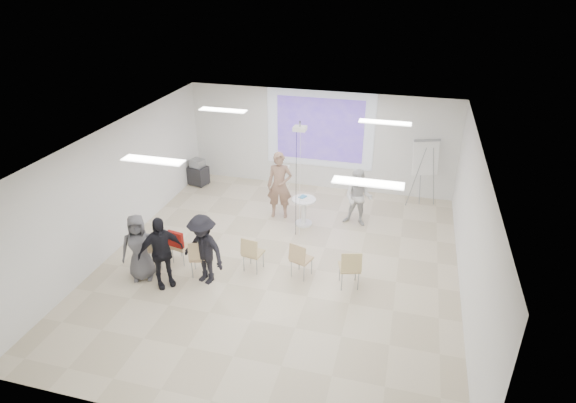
% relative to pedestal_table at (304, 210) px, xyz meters
% --- Properties ---
extents(floor, '(8.00, 9.00, 0.10)m').
position_rel_pedestal_table_xyz_m(floor, '(-0.11, -2.02, -0.48)').
color(floor, beige).
rests_on(floor, ground).
extents(ceiling, '(8.00, 9.00, 0.10)m').
position_rel_pedestal_table_xyz_m(ceiling, '(-0.11, -2.02, 2.62)').
color(ceiling, white).
rests_on(ceiling, wall_back).
extents(wall_back, '(8.00, 0.10, 3.00)m').
position_rel_pedestal_table_xyz_m(wall_back, '(-0.11, 2.53, 1.07)').
color(wall_back, silver).
rests_on(wall_back, floor).
extents(wall_left, '(0.10, 9.00, 3.00)m').
position_rel_pedestal_table_xyz_m(wall_left, '(-4.16, -2.02, 1.07)').
color(wall_left, silver).
rests_on(wall_left, floor).
extents(wall_right, '(0.10, 9.00, 3.00)m').
position_rel_pedestal_table_xyz_m(wall_right, '(3.94, -2.02, 1.07)').
color(wall_right, silver).
rests_on(wall_right, floor).
extents(projection_halo, '(3.20, 0.01, 2.30)m').
position_rel_pedestal_table_xyz_m(projection_halo, '(-0.11, 2.47, 1.42)').
color(projection_halo, silver).
rests_on(projection_halo, wall_back).
extents(projection_image, '(2.60, 0.01, 1.90)m').
position_rel_pedestal_table_xyz_m(projection_image, '(-0.11, 2.45, 1.42)').
color(projection_image, '#5536B8').
rests_on(projection_image, wall_back).
extents(pedestal_table, '(0.82, 0.82, 0.78)m').
position_rel_pedestal_table_xyz_m(pedestal_table, '(0.00, 0.00, 0.00)').
color(pedestal_table, silver).
rests_on(pedestal_table, floor).
extents(player_left, '(0.84, 0.63, 2.09)m').
position_rel_pedestal_table_xyz_m(player_left, '(-0.74, 0.29, 0.62)').
color(player_left, '#916D59').
rests_on(player_left, floor).
extents(player_right, '(0.91, 0.76, 1.73)m').
position_rel_pedestal_table_xyz_m(player_right, '(1.37, 0.37, 0.43)').
color(player_right, silver).
rests_on(player_right, floor).
extents(controller_left, '(0.06, 0.12, 0.04)m').
position_rel_pedestal_table_xyz_m(controller_left, '(-0.56, 0.54, 0.95)').
color(controller_left, white).
rests_on(controller_left, player_left).
extents(controller_right, '(0.05, 0.12, 0.04)m').
position_rel_pedestal_table_xyz_m(controller_right, '(1.19, 0.62, 0.74)').
color(controller_right, white).
rests_on(controller_right, player_right).
extents(chair_far_left, '(0.45, 0.48, 0.81)m').
position_rel_pedestal_table_xyz_m(chair_far_left, '(-2.77, -2.79, 0.05)').
color(chair_far_left, tan).
rests_on(chair_far_left, floor).
extents(chair_left_mid, '(0.44, 0.46, 0.80)m').
position_rel_pedestal_table_xyz_m(chair_left_mid, '(-2.34, -2.52, 0.04)').
color(chair_left_mid, tan).
rests_on(chair_left_mid, floor).
extents(chair_left_inner, '(0.53, 0.55, 0.91)m').
position_rel_pedestal_table_xyz_m(chair_left_inner, '(-1.67, -2.88, 0.11)').
color(chair_left_inner, tan).
rests_on(chair_left_inner, floor).
extents(chair_center, '(0.47, 0.49, 0.87)m').
position_rel_pedestal_table_xyz_m(chair_center, '(-0.63, -2.41, 0.08)').
color(chair_center, tan).
rests_on(chair_center, floor).
extents(chair_right_inner, '(0.52, 0.54, 0.87)m').
position_rel_pedestal_table_xyz_m(chair_right_inner, '(0.47, -2.37, 0.08)').
color(chair_right_inner, tan).
rests_on(chair_right_inner, floor).
extents(chair_right_far, '(0.55, 0.57, 0.93)m').
position_rel_pedestal_table_xyz_m(chair_right_far, '(1.58, -2.47, 0.12)').
color(chair_right_far, tan).
rests_on(chair_right_far, floor).
extents(red_jacket, '(0.40, 0.16, 0.37)m').
position_rel_pedestal_table_xyz_m(red_jacket, '(-2.33, -2.67, 0.29)').
color(red_jacket, maroon).
rests_on(red_jacket, chair_left_mid).
extents(laptop, '(0.39, 0.32, 0.03)m').
position_rel_pedestal_table_xyz_m(laptop, '(-1.69, -2.79, 0.06)').
color(laptop, black).
rests_on(laptop, chair_left_inner).
extents(audience_left, '(1.24, 1.24, 1.88)m').
position_rel_pedestal_table_xyz_m(audience_left, '(-2.30, -3.39, 0.51)').
color(audience_left, black).
rests_on(audience_left, floor).
extents(audience_mid, '(1.33, 1.00, 1.84)m').
position_rel_pedestal_table_xyz_m(audience_mid, '(-1.49, -3.04, 0.49)').
color(audience_mid, black).
rests_on(audience_mid, floor).
extents(audience_outer, '(1.00, 0.85, 1.73)m').
position_rel_pedestal_table_xyz_m(audience_outer, '(-2.89, -3.26, 0.43)').
color(audience_outer, '#58585D').
rests_on(audience_outer, floor).
extents(flipchart_easel, '(0.82, 0.64, 1.98)m').
position_rel_pedestal_table_xyz_m(flipchart_easel, '(2.97, 1.96, 1.03)').
color(flipchart_easel, gray).
rests_on(flipchart_easel, floor).
extents(av_cart, '(0.66, 0.58, 0.84)m').
position_rel_pedestal_table_xyz_m(av_cart, '(-3.77, 1.66, -0.05)').
color(av_cart, black).
rests_on(av_cart, floor).
extents(ceiling_projector, '(0.30, 0.25, 3.00)m').
position_rel_pedestal_table_xyz_m(ceiling_projector, '(-0.01, -0.52, 2.26)').
color(ceiling_projector, white).
rests_on(ceiling_projector, ceiling).
extents(fluor_panel_nw, '(1.20, 0.30, 0.02)m').
position_rel_pedestal_table_xyz_m(fluor_panel_nw, '(-2.11, -0.02, 2.54)').
color(fluor_panel_nw, white).
rests_on(fluor_panel_nw, ceiling).
extents(fluor_panel_ne, '(1.20, 0.30, 0.02)m').
position_rel_pedestal_table_xyz_m(fluor_panel_ne, '(1.89, -0.02, 2.54)').
color(fluor_panel_ne, white).
rests_on(fluor_panel_ne, ceiling).
extents(fluor_panel_sw, '(1.20, 0.30, 0.02)m').
position_rel_pedestal_table_xyz_m(fluor_panel_sw, '(-2.11, -3.52, 2.54)').
color(fluor_panel_sw, white).
rests_on(fluor_panel_sw, ceiling).
extents(fluor_panel_se, '(1.20, 0.30, 0.02)m').
position_rel_pedestal_table_xyz_m(fluor_panel_se, '(1.89, -3.52, 2.54)').
color(fluor_panel_se, white).
rests_on(fluor_panel_se, ceiling).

